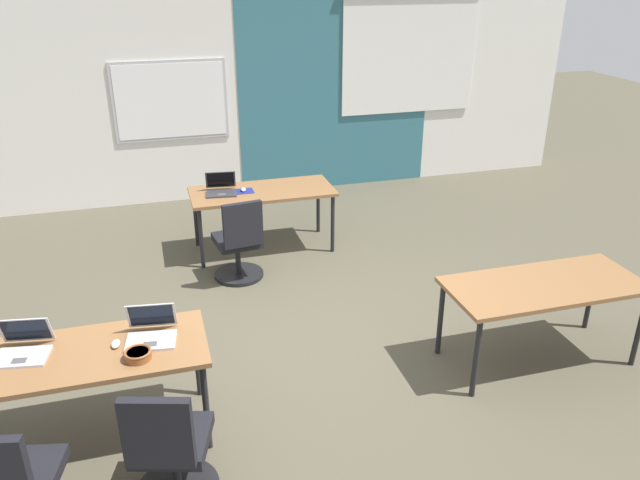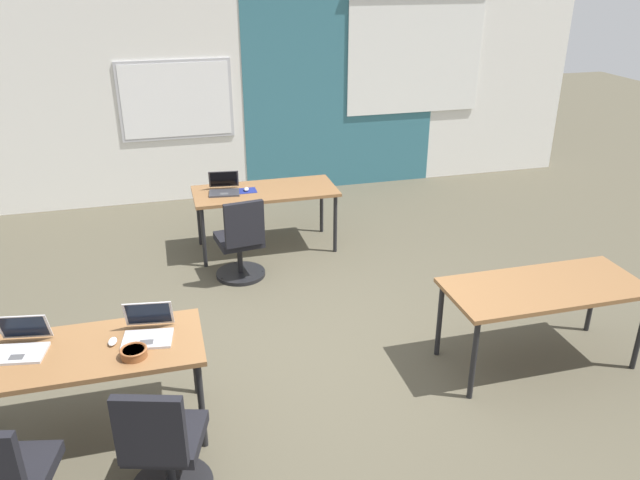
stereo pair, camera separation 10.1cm
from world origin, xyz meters
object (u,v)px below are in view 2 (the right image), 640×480
Objects in this scene: desk_near_left at (82,358)px; chair_near_left_inner at (164,452)px; mouse_far_left at (246,189)px; laptop_far_left at (224,188)px; chair_far_left at (241,246)px; snack_bowl at (134,352)px; desk_far_center at (265,195)px; mouse_near_left_inner at (113,342)px; desk_near_right at (544,292)px; laptop_near_left_inner at (148,330)px; laptop_near_left_end at (21,344)px.

chair_near_left_inner reaches higher than desk_near_left.
laptop_far_left is at bearing 174.60° from mouse_far_left.
chair_far_left reaches higher than snack_bowl.
chair_near_left_inner is (-1.27, -3.52, -0.28)m from desk_far_center.
snack_bowl is at bearing -26.20° from desk_near_left.
snack_bowl is (0.14, -0.19, 0.02)m from mouse_near_left_inner.
chair_far_left is (1.15, 2.09, -0.36)m from mouse_near_left_inner.
mouse_near_left_inner is at bearing 53.28° from chair_far_left.
mouse_near_left_inner reaches higher than desk_near_left.
snack_bowl is (-0.95, -3.01, -0.01)m from laptop_far_left.
chair_far_left is (-2.14, 2.11, -0.28)m from desk_near_right.
desk_near_right is 9.01× the size of snack_bowl.
chair_far_left reaches higher than desk_far_center.
laptop_near_left_inner is 0.25m from snack_bowl.
laptop_near_left_inner is 0.87m from chair_near_left_inner.
laptop_near_left_end reaches higher than laptop_far_left.
mouse_near_left_inner is at bearing -52.93° from chair_near_left_inner.
mouse_near_left_inner is at bearing 179.60° from desk_near_right.
desk_far_center is at bearing 61.29° from laptop_near_left_end.
desk_near_right is at bearing -150.01° from chair_near_left_inner.
snack_bowl is (0.35, -0.17, 0.10)m from desk_near_left.
laptop_near_left_inner is 0.81m from laptop_near_left_end.
desk_near_right is at bearing 6.99° from laptop_near_left_inner.
chair_far_left is (0.92, 2.06, -0.39)m from laptop_near_left_inner.
laptop_near_left_end is (-1.67, -2.74, 0.00)m from laptop_far_left.
laptop_far_left reaches higher than mouse_far_left.
laptop_far_left reaches higher than chair_far_left.
chair_near_left_inner is (-3.02, -0.72, -0.28)m from desk_near_right.
chair_far_left is at bearing 61.09° from mouse_near_left_inner.
mouse_near_left_inner is (-0.24, -0.03, -0.03)m from laptop_near_left_inner.
snack_bowl reaches higher than desk_near_left.
desk_near_right is 1.74× the size of chair_near_left_inner.
mouse_far_left is at bearing -90.08° from chair_near_left_inner.
laptop_near_left_inner is 0.40× the size of chair_far_left.
chair_far_left is at bearing 73.96° from laptop_near_left_inner.
desk_near_left is 4.38× the size of laptop_far_left.
laptop_far_left is at bearing 68.80° from mouse_near_left_inner.
laptop_near_left_inner is at bearing 67.54° from snack_bowl.
desk_near_right is at bearing 127.56° from chair_far_left.
chair_far_left is 2.69m from laptop_near_left_end.
desk_near_right is 4.33× the size of laptop_near_left_inner.
desk_near_left is 0.22m from mouse_near_left_inner.
laptop_far_left is at bearing 175.10° from desk_far_center.
desk_near_left and desk_near_right have the same top height.
laptop_near_left_end reaches higher than desk_near_right.
mouse_far_left is 0.12× the size of chair_far_left.
laptop_near_left_inner is 1.01× the size of laptop_far_left.
desk_near_left is 1.00× the size of desk_far_center.
laptop_near_left_inner reaches higher than desk_near_right.
desk_near_right is 3.16m from snack_bowl.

